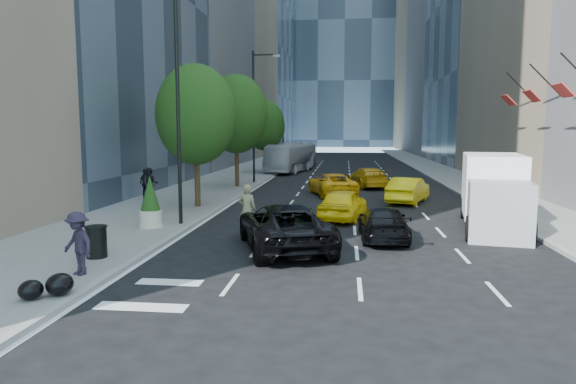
# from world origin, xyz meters

# --- Properties ---
(ground) EXTENTS (160.00, 160.00, 0.00)m
(ground) POSITION_xyz_m (0.00, 0.00, 0.00)
(ground) COLOR black
(ground) RESTS_ON ground
(sidewalk_left) EXTENTS (6.00, 120.00, 0.15)m
(sidewalk_left) POSITION_xyz_m (-9.00, 30.00, 0.07)
(sidewalk_left) COLOR slate
(sidewalk_left) RESTS_ON ground
(sidewalk_right) EXTENTS (4.00, 120.00, 0.15)m
(sidewalk_right) POSITION_xyz_m (10.00, 30.00, 0.07)
(sidewalk_right) COLOR slate
(sidewalk_right) RESTS_ON ground
(tower_left_end) EXTENTS (20.00, 28.00, 60.00)m
(tower_left_end) POSITION_xyz_m (-22.00, 92.00, 30.00)
(tower_left_end) COLOR #2A3542
(tower_left_end) RESTS_ON ground
(tower_right_far) EXTENTS (20.00, 24.00, 50.00)m
(tower_right_far) POSITION_xyz_m (22.00, 98.00, 25.00)
(tower_right_far) COLOR #7A6854
(tower_right_far) RESTS_ON ground
(lamp_near) EXTENTS (2.13, 0.22, 10.00)m
(lamp_near) POSITION_xyz_m (-6.32, 4.00, 5.81)
(lamp_near) COLOR black
(lamp_near) RESTS_ON sidewalk_left
(lamp_far) EXTENTS (2.13, 0.22, 10.00)m
(lamp_far) POSITION_xyz_m (-6.32, 22.00, 5.81)
(lamp_far) COLOR black
(lamp_far) RESTS_ON sidewalk_left
(tree_near) EXTENTS (4.20, 4.20, 7.46)m
(tree_near) POSITION_xyz_m (-7.20, 9.00, 4.97)
(tree_near) COLOR black
(tree_near) RESTS_ON sidewalk_left
(tree_mid) EXTENTS (4.50, 4.50, 7.99)m
(tree_mid) POSITION_xyz_m (-7.20, 19.00, 5.32)
(tree_mid) COLOR black
(tree_mid) RESTS_ON sidewalk_left
(tree_far) EXTENTS (3.90, 3.90, 6.92)m
(tree_far) POSITION_xyz_m (-7.20, 32.00, 4.62)
(tree_far) COLOR black
(tree_far) RESTS_ON sidewalk_left
(traffic_signal) EXTENTS (2.48, 0.53, 5.20)m
(traffic_signal) POSITION_xyz_m (-6.40, 40.00, 4.23)
(traffic_signal) COLOR black
(traffic_signal) RESTS_ON sidewalk_left
(facade_flags) EXTENTS (1.85, 13.30, 2.05)m
(facade_flags) POSITION_xyz_m (10.64, 10.00, 6.18)
(facade_flags) COLOR black
(facade_flags) RESTS_ON ground
(skateboarder) EXTENTS (0.76, 0.53, 1.97)m
(skateboarder) POSITION_xyz_m (-3.20, 2.09, 0.98)
(skateboarder) COLOR #847A52
(skateboarder) RESTS_ON ground
(black_sedan_lincoln) EXTENTS (4.34, 6.38, 1.62)m
(black_sedan_lincoln) POSITION_xyz_m (-1.53, 0.28, 0.81)
(black_sedan_lincoln) COLOR black
(black_sedan_lincoln) RESTS_ON ground
(black_sedan_mercedes) EXTENTS (1.85, 4.39, 1.27)m
(black_sedan_mercedes) POSITION_xyz_m (2.04, 2.33, 0.63)
(black_sedan_mercedes) COLOR black
(black_sedan_mercedes) RESTS_ON ground
(taxi_a) EXTENTS (2.59, 4.58, 1.47)m
(taxi_a) POSITION_xyz_m (0.50, 6.66, 0.73)
(taxi_a) COLOR yellow
(taxi_a) RESTS_ON ground
(taxi_b) EXTENTS (2.99, 4.77, 1.48)m
(taxi_b) POSITION_xyz_m (4.20, 12.66, 0.74)
(taxi_b) COLOR #DBBE0B
(taxi_b) RESTS_ON ground
(taxi_c) EXTENTS (3.66, 5.54, 1.41)m
(taxi_c) POSITION_xyz_m (-0.26, 15.71, 0.71)
(taxi_c) COLOR #F7B00D
(taxi_c) RESTS_ON ground
(taxi_d) EXTENTS (3.21, 5.36, 1.45)m
(taxi_d) POSITION_xyz_m (2.20, 20.50, 0.73)
(taxi_d) COLOR #D3960B
(taxi_d) RESTS_ON ground
(city_bus) EXTENTS (4.34, 10.87, 2.95)m
(city_bus) POSITION_xyz_m (-4.80, 33.95, 1.48)
(city_bus) COLOR silver
(city_bus) RESTS_ON ground
(box_truck) EXTENTS (3.49, 6.86, 3.13)m
(box_truck) POSITION_xyz_m (6.81, 4.94, 1.59)
(box_truck) COLOR white
(box_truck) RESTS_ON ground
(pedestrian_a) EXTENTS (1.05, 0.91, 1.86)m
(pedestrian_a) POSITION_xyz_m (-10.63, 11.13, 1.08)
(pedestrian_a) COLOR black
(pedestrian_a) RESTS_ON sidewalk_left
(pedestrian_b) EXTENTS (1.11, 0.90, 1.76)m
(pedestrian_b) POSITION_xyz_m (-11.20, 11.83, 1.03)
(pedestrian_b) COLOR black
(pedestrian_b) RESTS_ON sidewalk_left
(pedestrian_c) EXTENTS (1.33, 1.14, 1.79)m
(pedestrian_c) POSITION_xyz_m (-6.80, -4.05, 1.04)
(pedestrian_c) COLOR #251E2D
(pedestrian_c) RESTS_ON sidewalk_left
(trash_can) EXTENTS (0.65, 0.65, 0.97)m
(trash_can) POSITION_xyz_m (-7.25, -2.12, 0.64)
(trash_can) COLOR black
(trash_can) RESTS_ON sidewalk_left
(planter_shrub) EXTENTS (0.90, 0.90, 2.16)m
(planter_shrub) POSITION_xyz_m (-7.46, 3.00, 1.18)
(planter_shrub) COLOR beige
(planter_shrub) RESTS_ON sidewalk_left
(garbage_bags) EXTENTS (1.10, 1.06, 0.54)m
(garbage_bags) POSITION_xyz_m (-6.55, -5.96, 0.41)
(garbage_bags) COLOR black
(garbage_bags) RESTS_ON sidewalk_left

